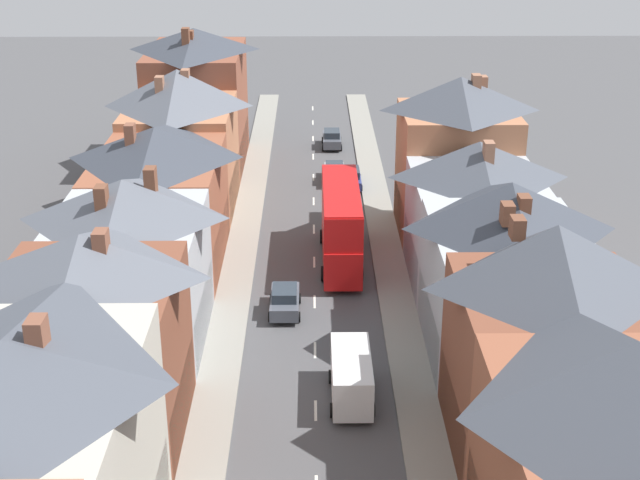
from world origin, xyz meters
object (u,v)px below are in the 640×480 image
(double_decker_bus_lead, at_px, (341,223))
(delivery_van, at_px, (351,376))
(car_parked_left_b, at_px, (285,300))
(car_mid_black, at_px, (332,139))
(car_parked_right_a, at_px, (350,177))
(car_near_blue, at_px, (334,172))

(double_decker_bus_lead, height_order, delivery_van, double_decker_bus_lead)
(car_parked_left_b, bearing_deg, car_mid_black, 84.04)
(car_parked_right_a, height_order, car_mid_black, car_mid_black)
(car_mid_black, distance_m, delivery_van, 44.01)
(car_near_blue, xyz_separation_m, car_parked_right_a, (1.30, -1.37, -0.00))
(car_mid_black, bearing_deg, double_decker_bus_lead, -90.02)
(car_near_blue, distance_m, car_mid_black, 10.17)
(double_decker_bus_lead, bearing_deg, car_mid_black, 89.98)
(car_mid_black, height_order, car_parked_left_b, car_mid_black)
(car_parked_right_a, bearing_deg, delivery_van, -92.29)
(double_decker_bus_lead, height_order, car_mid_black, double_decker_bus_lead)
(car_near_blue, relative_size, car_parked_left_b, 1.10)
(car_near_blue, xyz_separation_m, car_mid_black, (0.00, 10.17, 0.03))
(delivery_van, bearing_deg, car_parked_right_a, 87.71)
(car_parked_right_a, height_order, car_parked_left_b, car_parked_left_b)
(car_near_blue, distance_m, delivery_van, 33.84)
(car_parked_right_a, bearing_deg, double_decker_bus_lead, -94.83)
(car_parked_left_b, relative_size, delivery_van, 0.76)
(double_decker_bus_lead, bearing_deg, car_parked_right_a, 85.17)
(car_parked_right_a, distance_m, car_mid_black, 11.61)
(double_decker_bus_lead, bearing_deg, car_parked_left_b, -115.67)
(double_decker_bus_lead, height_order, car_parked_left_b, double_decker_bus_lead)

